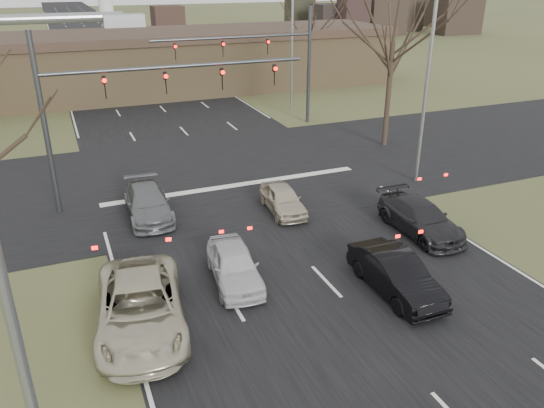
{
  "coord_description": "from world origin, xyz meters",
  "views": [
    {
      "loc": [
        -7.95,
        -11.17,
        10.11
      ],
      "look_at": [
        -0.89,
        5.9,
        2.0
      ],
      "focal_mm": 35.0,
      "sensor_mm": 36.0,
      "label": 1
    }
  ],
  "objects_px": {
    "streetlight_left": "(25,316)",
    "mast_arm_far": "(272,54)",
    "car_silver_suv": "(140,307)",
    "car_grey_ahead": "(148,203)",
    "building": "(166,61)",
    "mast_arm_near": "(120,96)",
    "car_silver_ahead": "(283,199)",
    "car_charcoal_sedan": "(420,218)",
    "car_white_sedan": "(234,265)",
    "streetlight_right_far": "(290,37)",
    "car_black_hatch": "(396,274)",
    "streetlight_right_near": "(425,74)"
  },
  "relations": [
    {
      "from": "streetlight_left",
      "to": "mast_arm_far",
      "type": "bearing_deg",
      "value": 60.94
    },
    {
      "from": "mast_arm_far",
      "to": "car_silver_suv",
      "type": "distance_m",
      "value": 24.23
    },
    {
      "from": "streetlight_left",
      "to": "car_grey_ahead",
      "type": "bearing_deg",
      "value": 74.96
    },
    {
      "from": "building",
      "to": "car_silver_suv",
      "type": "xyz_separation_m",
      "value": [
        -8.5,
        -35.2,
        -1.89
      ]
    },
    {
      "from": "mast_arm_near",
      "to": "streetlight_left",
      "type": "bearing_deg",
      "value": -101.93
    },
    {
      "from": "mast_arm_near",
      "to": "car_silver_ahead",
      "type": "relative_size",
      "value": 3.39
    },
    {
      "from": "streetlight_left",
      "to": "mast_arm_near",
      "type": "bearing_deg",
      "value": 78.07
    },
    {
      "from": "building",
      "to": "streetlight_left",
      "type": "relative_size",
      "value": 4.24
    },
    {
      "from": "building",
      "to": "mast_arm_near",
      "type": "bearing_deg",
      "value": -106.13
    },
    {
      "from": "car_charcoal_sedan",
      "to": "car_white_sedan",
      "type": "bearing_deg",
      "value": -174.51
    },
    {
      "from": "car_silver_suv",
      "to": "car_silver_ahead",
      "type": "bearing_deg",
      "value": 48.26
    },
    {
      "from": "mast_arm_near",
      "to": "streetlight_right_far",
      "type": "xyz_separation_m",
      "value": [
        14.55,
        14.0,
        0.51
      ]
    },
    {
      "from": "car_charcoal_sedan",
      "to": "mast_arm_near",
      "type": "bearing_deg",
      "value": 143.93
    },
    {
      "from": "streetlight_left",
      "to": "car_black_hatch",
      "type": "distance_m",
      "value": 13.0
    },
    {
      "from": "streetlight_left",
      "to": "car_black_hatch",
      "type": "height_order",
      "value": "streetlight_left"
    },
    {
      "from": "car_silver_suv",
      "to": "streetlight_right_far",
      "type": "bearing_deg",
      "value": 64.81
    },
    {
      "from": "car_grey_ahead",
      "to": "car_black_hatch",
      "type": "bearing_deg",
      "value": -52.41
    },
    {
      "from": "mast_arm_far",
      "to": "car_silver_suv",
      "type": "bearing_deg",
      "value": -122.12
    },
    {
      "from": "streetlight_right_near",
      "to": "streetlight_right_far",
      "type": "height_order",
      "value": "same"
    },
    {
      "from": "car_silver_suv",
      "to": "car_charcoal_sedan",
      "type": "distance_m",
      "value": 12.16
    },
    {
      "from": "streetlight_right_near",
      "to": "car_charcoal_sedan",
      "type": "height_order",
      "value": "streetlight_right_near"
    },
    {
      "from": "building",
      "to": "car_white_sedan",
      "type": "bearing_deg",
      "value": -98.42
    },
    {
      "from": "streetlight_left",
      "to": "car_white_sedan",
      "type": "xyz_separation_m",
      "value": [
        5.83,
        8.29,
        -4.92
      ]
    },
    {
      "from": "building",
      "to": "car_charcoal_sedan",
      "type": "height_order",
      "value": "building"
    },
    {
      "from": "mast_arm_near",
      "to": "streetlight_left",
      "type": "xyz_separation_m",
      "value": [
        -3.59,
        -17.0,
        0.51
      ]
    },
    {
      "from": "car_charcoal_sedan",
      "to": "mast_arm_far",
      "type": "bearing_deg",
      "value": 88.49
    },
    {
      "from": "car_silver_ahead",
      "to": "car_charcoal_sedan",
      "type": "bearing_deg",
      "value": -38.11
    },
    {
      "from": "streetlight_right_far",
      "to": "car_grey_ahead",
      "type": "relative_size",
      "value": 2.2
    },
    {
      "from": "streetlight_right_far",
      "to": "car_silver_ahead",
      "type": "height_order",
      "value": "streetlight_right_far"
    },
    {
      "from": "streetlight_right_near",
      "to": "streetlight_left",
      "type": "bearing_deg",
      "value": -141.57
    },
    {
      "from": "streetlight_right_near",
      "to": "car_black_hatch",
      "type": "relative_size",
      "value": 2.37
    },
    {
      "from": "car_silver_suv",
      "to": "car_white_sedan",
      "type": "relative_size",
      "value": 1.44
    },
    {
      "from": "car_silver_suv",
      "to": "car_black_hatch",
      "type": "relative_size",
      "value": 1.32
    },
    {
      "from": "car_white_sedan",
      "to": "car_silver_ahead",
      "type": "relative_size",
      "value": 1.09
    },
    {
      "from": "streetlight_right_near",
      "to": "car_charcoal_sedan",
      "type": "xyz_separation_m",
      "value": [
        -3.36,
        -5.01,
        -4.92
      ]
    },
    {
      "from": "car_black_hatch",
      "to": "car_white_sedan",
      "type": "bearing_deg",
      "value": 151.31
    },
    {
      "from": "streetlight_right_near",
      "to": "car_grey_ahead",
      "type": "height_order",
      "value": "streetlight_right_near"
    },
    {
      "from": "mast_arm_near",
      "to": "mast_arm_far",
      "type": "height_order",
      "value": "same"
    },
    {
      "from": "car_black_hatch",
      "to": "car_grey_ahead",
      "type": "bearing_deg",
      "value": 126.02
    },
    {
      "from": "mast_arm_far",
      "to": "car_silver_ahead",
      "type": "xyz_separation_m",
      "value": [
        -5.19,
        -13.86,
        -4.41
      ]
    },
    {
      "from": "streetlight_left",
      "to": "streetlight_right_far",
      "type": "bearing_deg",
      "value": 59.66
    },
    {
      "from": "mast_arm_far",
      "to": "car_silver_ahead",
      "type": "height_order",
      "value": "mast_arm_far"
    },
    {
      "from": "streetlight_left",
      "to": "car_charcoal_sedan",
      "type": "relative_size",
      "value": 2.18
    },
    {
      "from": "mast_arm_near",
      "to": "car_black_hatch",
      "type": "bearing_deg",
      "value": -58.22
    },
    {
      "from": "streetlight_left",
      "to": "streetlight_right_near",
      "type": "xyz_separation_m",
      "value": [
        17.64,
        14.0,
        0.0
      ]
    },
    {
      "from": "car_silver_ahead",
      "to": "streetlight_right_far",
      "type": "bearing_deg",
      "value": 69.8
    },
    {
      "from": "streetlight_right_near",
      "to": "car_white_sedan",
      "type": "relative_size",
      "value": 2.58
    },
    {
      "from": "streetlight_right_near",
      "to": "car_white_sedan",
      "type": "distance_m",
      "value": 14.02
    },
    {
      "from": "streetlight_right_far",
      "to": "car_charcoal_sedan",
      "type": "distance_m",
      "value": 22.88
    },
    {
      "from": "streetlight_left",
      "to": "car_black_hatch",
      "type": "relative_size",
      "value": 2.37
    }
  ]
}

